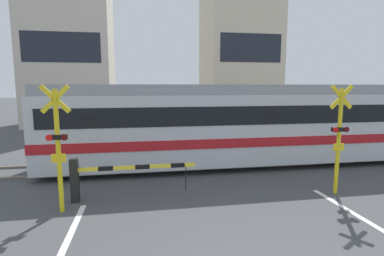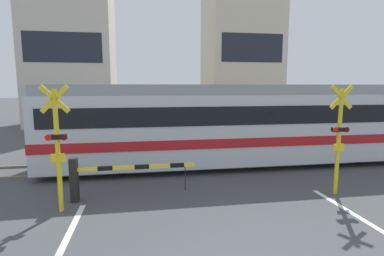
{
  "view_description": "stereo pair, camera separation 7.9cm",
  "coord_description": "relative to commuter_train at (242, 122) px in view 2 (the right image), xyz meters",
  "views": [
    {
      "loc": [
        -1.78,
        -2.98,
        3.05
      ],
      "look_at": [
        0.0,
        7.1,
        1.6
      ],
      "focal_mm": 28.0,
      "sensor_mm": 36.0,
      "label": 1
    },
    {
      "loc": [
        -1.7,
        -3.0,
        3.05
      ],
      "look_at": [
        0.0,
        7.1,
        1.6
      ],
      "focal_mm": 28.0,
      "sensor_mm": 36.0,
      "label": 2
    }
  ],
  "objects": [
    {
      "name": "rail_track_near",
      "position": [
        -2.17,
        -0.72,
        -1.62
      ],
      "size": [
        50.0,
        0.1,
        0.08
      ],
      "color": "#6B6051",
      "rests_on": "ground_plane"
    },
    {
      "name": "crossing_barrier_near",
      "position": [
        -4.91,
        -3.11,
        -0.94
      ],
      "size": [
        3.31,
        0.2,
        1.17
      ],
      "color": "black",
      "rests_on": "ground_plane"
    },
    {
      "name": "crossing_barrier_far",
      "position": [
        0.58,
        2.65,
        -0.94
      ],
      "size": [
        3.31,
        0.2,
        1.17
      ],
      "color": "black",
      "rests_on": "ground_plane"
    },
    {
      "name": "crossing_signal_left",
      "position": [
        -5.87,
        -3.7,
        0.04
      ],
      "size": [
        0.68,
        0.15,
        3.08
      ],
      "color": "yellow",
      "rests_on": "ground_plane"
    },
    {
      "name": "crossing_signal_right",
      "position": [
        1.53,
        -3.7,
        0.04
      ],
      "size": [
        0.68,
        0.15,
        3.08
      ],
      "color": "yellow",
      "rests_on": "ground_plane"
    },
    {
      "name": "pedestrian",
      "position": [
        -3.19,
        6.57,
        -0.71
      ],
      "size": [
        0.38,
        0.22,
        1.65
      ],
      "color": "#33384C",
      "rests_on": "ground_plane"
    },
    {
      "name": "commuter_train",
      "position": [
        0.0,
        0.0,
        0.0
      ],
      "size": [
        14.83,
        2.96,
        3.09
      ],
      "color": "silver",
      "rests_on": "ground_plane"
    },
    {
      "name": "rail_track_far",
      "position": [
        -2.17,
        0.72,
        -1.62
      ],
      "size": [
        50.0,
        0.1,
        0.08
      ],
      "color": "#6B6051",
      "rests_on": "ground_plane"
    },
    {
      "name": "building_left_of_street",
      "position": [
        -9.12,
        14.1,
        3.51
      ],
      "size": [
        6.21,
        5.79,
        10.33
      ],
      "color": "beige",
      "rests_on": "ground_plane"
    },
    {
      "name": "building_right_of_street",
      "position": [
        4.58,
        14.1,
        3.73
      ],
      "size": [
        5.79,
        5.79,
        10.76
      ],
      "color": "beige",
      "rests_on": "ground_plane"
    }
  ]
}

